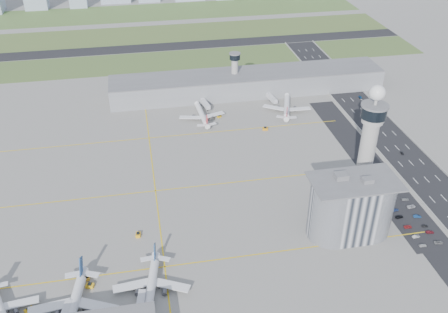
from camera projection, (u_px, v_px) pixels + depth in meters
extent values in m
plane|color=gray|center=(236.00, 216.00, 260.10)|extent=(1000.00, 1000.00, 0.00)
cube|color=#425E2C|center=(162.00, 61.00, 444.01)|extent=(480.00, 50.00, 0.08)
cube|color=#536D34|center=(156.00, 34.00, 506.36)|extent=(480.00, 60.00, 0.08)
cube|color=#4F6D33|center=(151.00, 12.00, 572.88)|extent=(480.00, 70.00, 0.08)
cube|color=black|center=(159.00, 47.00, 474.76)|extent=(480.00, 22.00, 0.10)
cube|color=black|center=(438.00, 192.00, 278.12)|extent=(28.00, 500.00, 0.10)
cube|color=#9E9E99|center=(415.00, 194.00, 275.63)|extent=(0.60, 500.00, 1.20)
cube|color=black|center=(405.00, 208.00, 265.89)|extent=(18.00, 260.00, 0.08)
cube|color=black|center=(413.00, 222.00, 255.59)|extent=(20.00, 44.00, 0.10)
cube|color=yellow|center=(165.00, 267.00, 228.87)|extent=(260.00, 0.60, 0.01)
cube|color=yellow|center=(155.00, 191.00, 278.76)|extent=(260.00, 0.60, 0.01)
cube|color=yellow|center=(149.00, 138.00, 328.64)|extent=(260.00, 0.60, 0.01)
cube|color=yellow|center=(155.00, 191.00, 278.76)|extent=(0.60, 260.00, 0.01)
cylinder|color=#ADAAA5|center=(366.00, 155.00, 265.26)|extent=(8.40, 8.40, 48.00)
cylinder|color=#ADAAA5|center=(373.00, 119.00, 253.53)|extent=(11.00, 11.00, 4.00)
cylinder|color=black|center=(374.00, 112.00, 251.40)|extent=(13.00, 13.00, 6.00)
cylinder|color=slate|center=(375.00, 106.00, 249.54)|extent=(14.00, 14.00, 1.00)
cylinder|color=#ADAAA5|center=(376.00, 101.00, 248.20)|extent=(1.60, 1.60, 5.00)
sphere|color=white|center=(377.00, 93.00, 245.80)|extent=(8.00, 8.00, 8.00)
cylinder|color=#ADAAA5|center=(235.00, 75.00, 382.06)|extent=(5.00, 5.00, 28.00)
cylinder|color=black|center=(235.00, 57.00, 374.06)|extent=(8.00, 8.00, 4.00)
cylinder|color=slate|center=(235.00, 53.00, 372.73)|extent=(8.60, 8.60, 0.80)
cube|color=#B2B2B7|center=(351.00, 207.00, 241.97)|extent=(18.00, 24.00, 30.00)
cylinder|color=#B2B2B7|center=(333.00, 209.00, 240.56)|extent=(24.00, 24.00, 30.00)
cylinder|color=#B2B2B7|center=(368.00, 205.00, 243.39)|extent=(24.00, 24.00, 30.00)
cube|color=slate|center=(355.00, 181.00, 233.77)|extent=(42.00, 24.00, 0.80)
cube|color=slate|center=(341.00, 176.00, 234.47)|extent=(6.00, 5.00, 3.00)
cube|color=slate|center=(368.00, 180.00, 232.19)|extent=(5.00, 4.00, 2.40)
cube|color=gray|center=(248.00, 83.00, 385.43)|extent=(210.00, 32.00, 15.00)
cube|color=slate|center=(248.00, 74.00, 381.22)|extent=(210.00, 32.00, 0.80)
imported|color=silver|center=(423.00, 245.00, 240.14)|extent=(3.69, 1.62, 1.24)
imported|color=#ABABAB|center=(416.00, 236.00, 245.58)|extent=(4.10, 1.86, 1.30)
imported|color=#AE282C|center=(408.00, 227.00, 251.87)|extent=(4.16, 2.00, 1.14)
imported|color=black|center=(399.00, 217.00, 258.49)|extent=(4.42, 2.06, 1.25)
imported|color=navy|center=(395.00, 210.00, 263.29)|extent=(3.96, 2.10, 1.28)
imported|color=silver|center=(388.00, 204.00, 267.45)|extent=(3.95, 1.59, 1.28)
imported|color=gray|center=(439.00, 242.00, 242.02)|extent=(4.41, 2.51, 1.16)
imported|color=maroon|center=(430.00, 232.00, 248.44)|extent=(4.27, 2.23, 1.18)
imported|color=black|center=(425.00, 226.00, 252.43)|extent=(3.33, 1.76, 1.08)
imported|color=navy|center=(417.00, 216.00, 258.81)|extent=(4.11, 1.96, 1.30)
imported|color=silver|center=(411.00, 206.00, 265.82)|extent=(4.88, 2.59, 1.31)
imported|color=gray|center=(405.00, 199.00, 271.30)|extent=(4.09, 1.81, 1.17)
imported|color=black|center=(402.00, 153.00, 311.58)|extent=(1.43, 3.48, 1.12)
imported|color=navy|center=(360.00, 97.00, 380.25)|extent=(2.30, 4.36, 1.17)
imported|color=slate|center=(318.00, 70.00, 425.03)|extent=(2.03, 3.86, 1.25)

